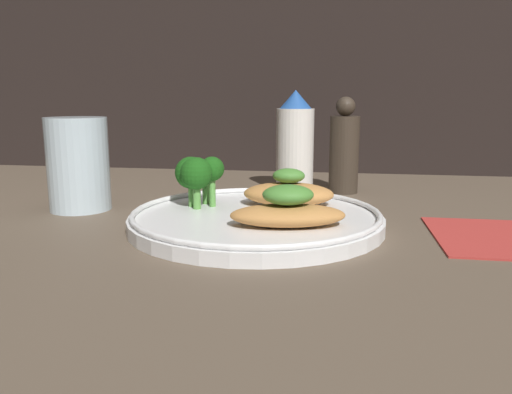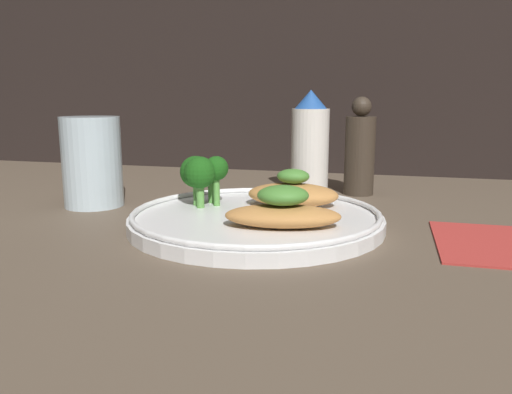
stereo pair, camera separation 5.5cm
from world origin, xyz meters
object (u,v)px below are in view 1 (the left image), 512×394
Objects in this scene: sauce_bottle at (295,144)px; pepper_grinder at (344,150)px; plate at (256,218)px; broccoli_bunch at (198,174)px; drinking_glass at (78,164)px.

pepper_grinder is at bearing 0.00° from sauce_bottle.
broccoli_bunch is (-7.30, 2.87, 4.39)cm from plate.
pepper_grinder is at bearing 48.99° from broccoli_bunch.
sauce_bottle is (9.68, 19.59, 1.90)cm from broccoli_bunch.
drinking_glass reaches higher than plate.
sauce_bottle is at bearing 33.57° from drinking_glass.
plate is at bearing -12.54° from drinking_glass.
plate is 1.96× the size of pepper_grinder.
drinking_glass is at bearing 167.46° from plate.
pepper_grinder reaches higher than drinking_glass.
drinking_glass is (-25.95, -17.22, -1.43)cm from sauce_bottle.
broccoli_bunch is 0.40× the size of sauce_bottle.
sauce_bottle is at bearing 83.96° from plate.
sauce_bottle reaches higher than broccoli_bunch.
sauce_bottle reaches higher than plate.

